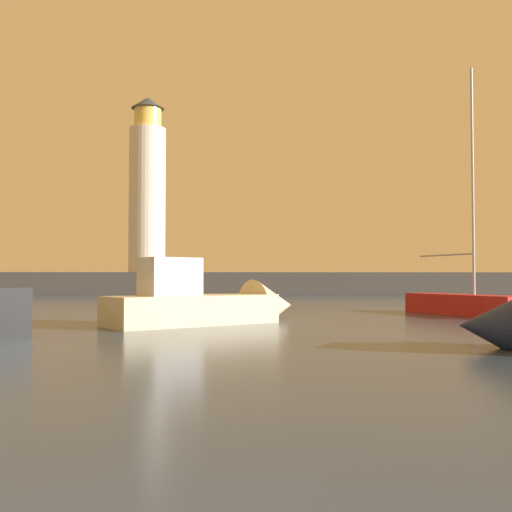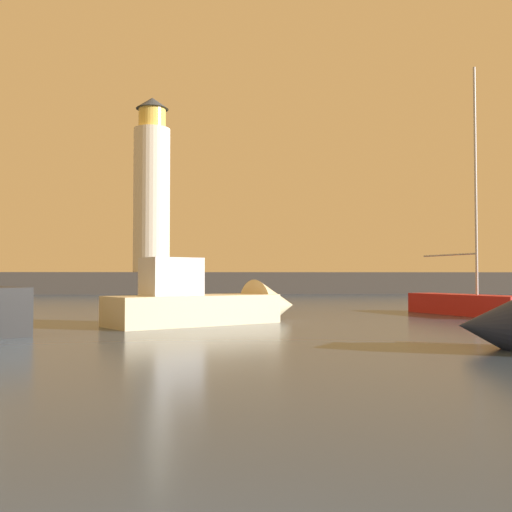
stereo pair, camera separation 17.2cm
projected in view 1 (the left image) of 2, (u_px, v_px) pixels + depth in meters
The scene contains 5 objects.
ground_plane at pixel (218, 309), 33.46m from camera, with size 220.00×220.00×0.00m, color #2D3D51.
breakwater at pixel (220, 283), 64.71m from camera, with size 72.53×5.33×2.32m, color #423F3D.
lighthouse at pixel (147, 189), 64.64m from camera, with size 3.93×3.93×19.09m.
motorboat_3 at pixel (217, 304), 23.09m from camera, with size 7.99×6.33×2.98m.
sailboat_moored at pixel (464, 303), 28.12m from camera, with size 3.79×6.96×11.59m.
Camera 1 is at (0.28, -2.33, 1.78)m, focal length 41.86 mm.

